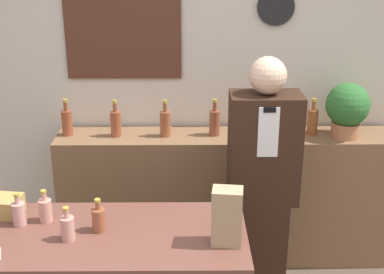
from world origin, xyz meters
The scene contains 16 objects.
back_wall centered at (0.00, 2.00, 1.35)m, with size 5.20×0.09×2.70m.
back_shelf centered at (0.23, 1.75, 0.49)m, with size 2.39×0.37×0.99m.
shopkeeper centered at (0.42, 1.19, 0.83)m, with size 0.42×0.26×1.67m.
potted_plant centered at (1.06, 1.72, 1.20)m, with size 0.30×0.30×0.38m.
paper_bag centered at (0.14, 0.38, 1.10)m, with size 0.15×0.12×0.28m.
gift_box centered at (-0.96, 0.66, 1.01)m, with size 0.17×0.16×0.10m.
counter_bottle_1 centered at (-0.87, 0.56, 1.03)m, with size 0.07×0.07×0.17m.
counter_bottle_2 centered at (-0.74, 0.59, 1.03)m, with size 0.07×0.07×0.17m.
counter_bottle_3 centered at (-0.60, 0.42, 1.03)m, with size 0.07×0.07×0.17m.
counter_bottle_4 centered at (-0.46, 0.50, 1.03)m, with size 0.07×0.07×0.17m.
shelf_bottle_0 centered at (-0.88, 1.77, 1.08)m, with size 0.07×0.07×0.26m.
shelf_bottle_1 centered at (-0.54, 1.74, 1.08)m, with size 0.07×0.07×0.26m.
shelf_bottle_2 centered at (-0.19, 1.74, 1.08)m, with size 0.07×0.07×0.26m.
shelf_bottle_3 centered at (0.15, 1.76, 1.08)m, with size 0.07×0.07×0.26m.
shelf_bottle_4 centered at (0.50, 1.76, 1.08)m, with size 0.07×0.07×0.26m.
shelf_bottle_5 centered at (0.84, 1.77, 1.08)m, with size 0.07×0.07×0.26m.
Camera 1 is at (-0.03, -1.77, 2.30)m, focal length 50.00 mm.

